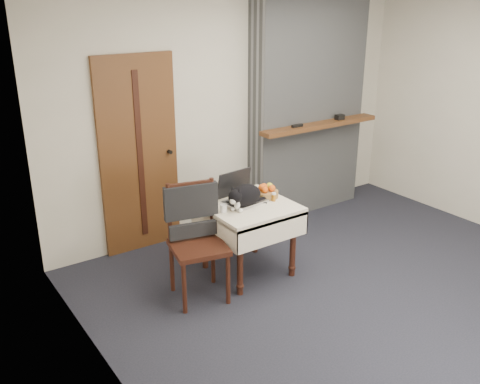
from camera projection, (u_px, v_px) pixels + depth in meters
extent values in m
plane|color=black|center=(361.00, 293.00, 4.81)|extent=(4.50, 4.50, 0.00)
cube|color=beige|center=(237.00, 111.00, 5.89)|extent=(4.50, 0.02, 2.60)
cube|color=beige|center=(112.00, 216.00, 3.16)|extent=(0.02, 4.00, 2.60)
cube|color=brown|center=(139.00, 156.00, 5.34)|extent=(0.82, 0.05, 2.00)
cube|color=#34150E|center=(140.00, 156.00, 5.32)|extent=(0.06, 0.01, 1.70)
cylinder|color=black|center=(170.00, 152.00, 5.48)|extent=(0.04, 0.06, 0.04)
cube|color=gray|center=(307.00, 104.00, 6.25)|extent=(1.50, 0.30, 2.60)
cube|color=brown|center=(320.00, 125.00, 6.14)|extent=(1.62, 0.18, 0.05)
cube|color=black|center=(297.00, 126.00, 5.94)|extent=(0.14, 0.04, 0.03)
cube|color=black|center=(340.00, 117.00, 6.28)|extent=(0.10, 0.07, 0.06)
cylinder|color=#34150E|center=(240.00, 262.00, 4.67)|extent=(0.06, 0.06, 0.64)
sphere|color=#34150E|center=(240.00, 286.00, 4.76)|extent=(0.07, 0.07, 0.07)
cylinder|color=#34150E|center=(293.00, 245.00, 4.99)|extent=(0.06, 0.06, 0.64)
sphere|color=#34150E|center=(292.00, 268.00, 5.08)|extent=(0.07, 0.07, 0.07)
cylinder|color=#34150E|center=(205.00, 238.00, 5.14)|extent=(0.06, 0.06, 0.64)
sphere|color=#34150E|center=(205.00, 260.00, 5.22)|extent=(0.07, 0.07, 0.07)
cylinder|color=#34150E|center=(255.00, 223.00, 5.46)|extent=(0.06, 0.06, 0.64)
sphere|color=#34150E|center=(255.00, 244.00, 5.54)|extent=(0.07, 0.07, 0.07)
cube|color=#F3E6CE|center=(248.00, 207.00, 4.94)|extent=(0.78, 0.78, 0.06)
cube|color=#F3E6CE|center=(274.00, 232.00, 4.68)|extent=(0.78, 0.01, 0.22)
cube|color=#F3E6CE|center=(226.00, 205.00, 5.28)|extent=(0.78, 0.01, 0.22)
cube|color=#F3E6CE|center=(213.00, 228.00, 4.78)|extent=(0.01, 0.78, 0.22)
cube|color=#F3E6CE|center=(281.00, 209.00, 5.18)|extent=(0.01, 0.78, 0.22)
cube|color=#B7B7BC|center=(245.00, 202.00, 4.96)|extent=(0.40, 0.30, 0.02)
cube|color=black|center=(245.00, 200.00, 4.95)|extent=(0.33, 0.21, 0.00)
cube|color=black|center=(234.00, 183.00, 5.02)|extent=(0.38, 0.11, 0.26)
cube|color=#A6C1F2|center=(234.00, 183.00, 5.02)|extent=(0.35, 0.09, 0.23)
ellipsoid|color=black|center=(245.00, 196.00, 4.84)|extent=(0.38, 0.31, 0.21)
ellipsoid|color=black|center=(250.00, 194.00, 4.93)|extent=(0.24, 0.24, 0.17)
sphere|color=black|center=(235.00, 196.00, 4.69)|extent=(0.16, 0.16, 0.12)
ellipsoid|color=white|center=(233.00, 201.00, 4.67)|extent=(0.07, 0.08, 0.06)
ellipsoid|color=white|center=(237.00, 205.00, 4.74)|extent=(0.08, 0.09, 0.08)
cone|color=black|center=(239.00, 190.00, 4.66)|extent=(0.06, 0.06, 0.05)
cone|color=black|center=(232.00, 189.00, 4.69)|extent=(0.06, 0.06, 0.05)
cylinder|color=black|center=(260.00, 200.00, 4.97)|extent=(0.18, 0.05, 0.04)
sphere|color=white|center=(241.00, 211.00, 4.74)|extent=(0.04, 0.04, 0.04)
sphere|color=white|center=(233.00, 209.00, 4.77)|extent=(0.04, 0.04, 0.04)
cylinder|color=white|center=(224.00, 208.00, 4.74)|extent=(0.06, 0.06, 0.07)
cylinder|color=#A76414|center=(274.00, 198.00, 4.99)|extent=(0.04, 0.04, 0.07)
cylinder|color=white|center=(274.00, 194.00, 4.98)|extent=(0.04, 0.04, 0.02)
cylinder|color=olive|center=(267.00, 194.00, 5.09)|extent=(0.22, 0.22, 0.06)
sphere|color=orange|center=(265.00, 190.00, 5.03)|extent=(0.07, 0.07, 0.07)
sphere|color=orange|center=(272.00, 188.00, 5.06)|extent=(0.07, 0.07, 0.07)
sphere|color=orange|center=(264.00, 187.00, 5.10)|extent=(0.07, 0.07, 0.07)
sphere|color=yellow|center=(270.00, 186.00, 5.12)|extent=(0.07, 0.07, 0.07)
sphere|color=orange|center=(262.00, 188.00, 5.08)|extent=(0.07, 0.07, 0.07)
cube|color=black|center=(264.00, 196.00, 5.10)|extent=(0.14, 0.11, 0.01)
cube|color=#34150E|center=(199.00, 247.00, 4.58)|extent=(0.54, 0.54, 0.04)
cylinder|color=#34150E|center=(184.00, 287.00, 4.43)|extent=(0.04, 0.04, 0.49)
cylinder|color=#34150E|center=(228.00, 278.00, 4.56)|extent=(0.04, 0.04, 0.49)
cylinder|color=#34150E|center=(172.00, 266.00, 4.76)|extent=(0.04, 0.04, 0.49)
cylinder|color=#34150E|center=(213.00, 259.00, 4.90)|extent=(0.04, 0.04, 0.49)
cylinder|color=#34150E|center=(169.00, 213.00, 4.58)|extent=(0.04, 0.04, 0.54)
cylinder|color=#34150E|center=(212.00, 207.00, 4.72)|extent=(0.04, 0.04, 0.54)
cube|color=#34150E|center=(191.00, 199.00, 4.61)|extent=(0.39, 0.12, 0.30)
cube|color=black|center=(191.00, 201.00, 4.61)|extent=(0.48, 0.17, 0.30)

